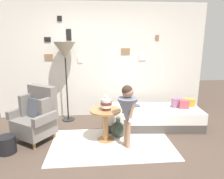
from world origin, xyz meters
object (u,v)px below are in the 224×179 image
at_px(person_child, 127,109).
at_px(book_on_daybed, 134,106).
at_px(vase_striped, 106,104).
at_px(magazine_basket, 7,145).
at_px(armchair, 37,116).
at_px(side_table, 105,119).
at_px(floor_lamp, 65,52).
at_px(demijohn_near, 118,129).
at_px(daybed, 153,117).

bearing_deg(person_child, book_on_daybed, 72.05).
bearing_deg(vase_striped, book_on_daybed, 47.53).
distance_m(person_child, magazine_basket, 2.01).
bearing_deg(armchair, side_table, -7.99).
relative_size(floor_lamp, demijohn_near, 4.75).
xyz_separation_m(floor_lamp, demijohn_near, (1.03, -0.92, -1.37)).
relative_size(book_on_daybed, magazine_basket, 0.79).
height_order(daybed, floor_lamp, floor_lamp).
relative_size(daybed, magazine_basket, 7.00).
bearing_deg(magazine_basket, armchair, 51.03).
xyz_separation_m(daybed, magazine_basket, (-2.63, -0.83, -0.06)).
distance_m(vase_striped, book_on_daybed, 0.98).
bearing_deg(demijohn_near, side_table, -149.84).
distance_m(armchair, person_child, 1.65).
distance_m(floor_lamp, magazine_basket, 2.08).
xyz_separation_m(daybed, book_on_daybed, (-0.38, 0.13, 0.22)).
relative_size(armchair, demijohn_near, 2.65).
xyz_separation_m(book_on_daybed, demijohn_near, (-0.41, -0.54, -0.27)).
bearing_deg(magazine_basket, daybed, 17.57).
bearing_deg(demijohn_near, magazine_basket, -167.03).
bearing_deg(person_child, magazine_basket, -179.54).
distance_m(side_table, book_on_daybed, 0.95).
bearing_deg(demijohn_near, daybed, 27.32).
xyz_separation_m(floor_lamp, magazine_basket, (-0.80, -1.34, -1.38)).
relative_size(daybed, vase_striped, 7.76).
relative_size(side_table, floor_lamp, 0.34).
distance_m(vase_striped, demijohn_near, 0.61).
height_order(daybed, vase_striped, vase_striped).
xyz_separation_m(side_table, person_child, (0.35, -0.27, 0.27)).
xyz_separation_m(vase_striped, demijohn_near, (0.23, 0.15, -0.54)).
bearing_deg(floor_lamp, vase_striped, -52.98).
height_order(book_on_daybed, magazine_basket, book_on_daybed).
xyz_separation_m(armchair, daybed, (2.26, 0.38, -0.24)).
bearing_deg(side_table, vase_striped, -31.98).
height_order(demijohn_near, magazine_basket, demijohn_near).
distance_m(armchair, daybed, 2.31).
relative_size(daybed, floor_lamp, 1.13).
relative_size(armchair, vase_striped, 3.84).
xyz_separation_m(armchair, floor_lamp, (0.44, 0.89, 1.08)).
height_order(book_on_daybed, demijohn_near, book_on_daybed).
xyz_separation_m(side_table, floor_lamp, (-0.79, 1.06, 1.10)).
bearing_deg(floor_lamp, book_on_daybed, -14.56).
bearing_deg(side_table, magazine_basket, -169.98).
relative_size(vase_striped, magazine_basket, 0.90).
relative_size(side_table, vase_striped, 2.32).
height_order(side_table, demijohn_near, side_table).
height_order(vase_striped, magazine_basket, vase_striped).
bearing_deg(vase_striped, daybed, 28.90).
height_order(side_table, book_on_daybed, side_table).
relative_size(demijohn_near, magazine_basket, 1.31).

